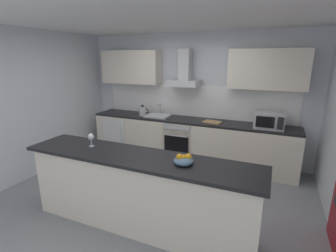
{
  "coord_description": "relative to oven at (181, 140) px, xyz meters",
  "views": [
    {
      "loc": [
        1.57,
        -3.04,
        2.1
      ],
      "look_at": [
        0.04,
        0.5,
        1.05
      ],
      "focal_mm": 26.71,
      "sensor_mm": 36.0,
      "label": 1
    }
  ],
  "objects": [
    {
      "name": "wall_back",
      "position": [
        0.14,
        0.41,
        0.84
      ],
      "size": [
        5.75,
        0.12,
        2.6
      ],
      "primitive_type": "cube",
      "color": "silver",
      "rests_on": "ground"
    },
    {
      "name": "upper_cabinets",
      "position": [
        0.14,
        0.18,
        1.45
      ],
      "size": [
        4.12,
        0.32,
        0.7
      ],
      "color": "beige"
    },
    {
      "name": "ceiling",
      "position": [
        0.14,
        -1.6,
        2.15
      ],
      "size": [
        5.75,
        4.9,
        0.02
      ],
      "primitive_type": "cube",
      "color": "white"
    },
    {
      "name": "counter_island",
      "position": [
        0.27,
        -2.24,
        0.03
      ],
      "size": [
        2.98,
        0.64,
        0.97
      ],
      "color": "beige",
      "rests_on": "ground"
    },
    {
      "name": "chopping_board",
      "position": [
        0.65,
        -0.02,
        0.45
      ],
      "size": [
        0.38,
        0.28,
        0.02
      ],
      "primitive_type": "cube",
      "rotation": [
        0.0,
        0.0,
        -0.2
      ],
      "color": "tan",
      "rests_on": "counter_back"
    },
    {
      "name": "counter_back",
      "position": [
        0.14,
        0.03,
        -0.01
      ],
      "size": [
        4.18,
        0.6,
        0.9
      ],
      "color": "beige",
      "rests_on": "ground"
    },
    {
      "name": "oven",
      "position": [
        0.0,
        0.0,
        0.0
      ],
      "size": [
        0.6,
        0.62,
        0.8
      ],
      "color": "slate",
      "rests_on": "ground"
    },
    {
      "name": "wine_glass",
      "position": [
        -0.46,
        -2.18,
        0.64
      ],
      "size": [
        0.08,
        0.08,
        0.18
      ],
      "color": "silver",
      "rests_on": "counter_island"
    },
    {
      "name": "range_hood",
      "position": [
        0.0,
        0.13,
        1.33
      ],
      "size": [
        0.62,
        0.45,
        0.72
      ],
      "color": "#B7BABC"
    },
    {
      "name": "fruit_bowl",
      "position": [
        0.86,
        -2.24,
        0.56
      ],
      "size": [
        0.22,
        0.22,
        0.13
      ],
      "color": "slate",
      "rests_on": "counter_island"
    },
    {
      "name": "microwave",
      "position": [
        1.65,
        -0.03,
        0.59
      ],
      "size": [
        0.5,
        0.38,
        0.3
      ],
      "color": "#B7BABC",
      "rests_on": "counter_back"
    },
    {
      "name": "kettle",
      "position": [
        -0.88,
        -0.03,
        0.55
      ],
      "size": [
        0.29,
        0.15,
        0.24
      ],
      "color": "#B7BABC",
      "rests_on": "counter_back"
    },
    {
      "name": "backsplash_tile",
      "position": [
        0.14,
        0.33,
        0.77
      ],
      "size": [
        4.04,
        0.02,
        0.66
      ],
      "primitive_type": "cube",
      "color": "white"
    },
    {
      "name": "ground",
      "position": [
        0.14,
        -1.6,
        -0.47
      ],
      "size": [
        5.75,
        4.9,
        0.02
      ],
      "primitive_type": "cube",
      "color": "gray"
    },
    {
      "name": "wall_left",
      "position": [
        -2.3,
        -1.6,
        0.84
      ],
      "size": [
        0.12,
        4.9,
        2.6
      ],
      "primitive_type": "cube",
      "color": "silver",
      "rests_on": "ground"
    },
    {
      "name": "refrigerator",
      "position": [
        -1.49,
        -0.0,
        -0.03
      ],
      "size": [
        0.58,
        0.6,
        0.85
      ],
      "color": "white",
      "rests_on": "ground"
    },
    {
      "name": "sink",
      "position": [
        -0.53,
        0.01,
        0.47
      ],
      "size": [
        0.5,
        0.4,
        0.26
      ],
      "color": "silver",
      "rests_on": "counter_back"
    }
  ]
}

